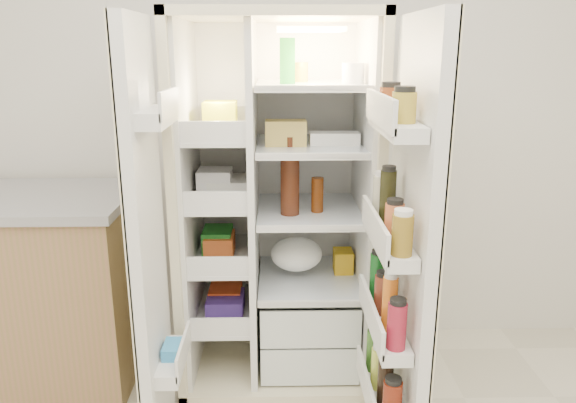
{
  "coord_description": "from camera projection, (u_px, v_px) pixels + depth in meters",
  "views": [
    {
      "loc": [
        -0.02,
        -0.93,
        1.64
      ],
      "look_at": [
        0.03,
        1.25,
        1.02
      ],
      "focal_mm": 34.0,
      "sensor_mm": 36.0,
      "label": 1
    }
  ],
  "objects": [
    {
      "name": "wall_back",
      "position": [
        279.0,
        104.0,
        2.9
      ],
      "size": [
        4.0,
        0.02,
        2.7
      ],
      "primitive_type": "cube",
      "color": "silver",
      "rests_on": "floor"
    },
    {
      "name": "refrigerator",
      "position": [
        280.0,
        234.0,
        2.74
      ],
      "size": [
        0.92,
        0.7,
        1.8
      ],
      "color": "beige",
      "rests_on": "floor"
    },
    {
      "name": "freezer_door",
      "position": [
        148.0,
        249.0,
        2.1
      ],
      "size": [
        0.15,
        0.4,
        1.72
      ],
      "color": "silver",
      "rests_on": "floor"
    },
    {
      "name": "fridge_door",
      "position": [
        406.0,
        260.0,
        2.04
      ],
      "size": [
        0.17,
        0.58,
        1.72
      ],
      "color": "silver",
      "rests_on": "floor"
    },
    {
      "name": "kitchen_counter",
      "position": [
        4.0,
        288.0,
        2.72
      ],
      "size": [
        1.33,
        0.71,
        0.96
      ],
      "color": "#906548",
      "rests_on": "floor"
    }
  ]
}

